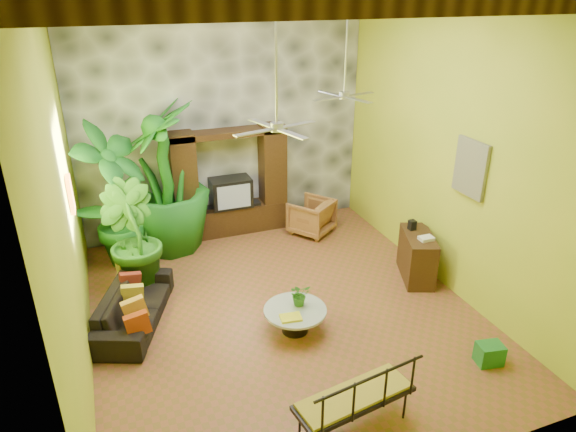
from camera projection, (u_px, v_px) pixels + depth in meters
name	position (u px, v px, depth m)	size (l,w,h in m)	color
ground	(282.00, 308.00, 8.56)	(7.00, 7.00, 0.00)	brown
back_wall	(222.00, 114.00, 10.51)	(6.00, 0.02, 5.00)	#9FB829
left_wall	(61.00, 193.00, 6.56)	(0.02, 7.00, 5.00)	#9FB829
right_wall	(451.00, 145.00, 8.50)	(0.02, 7.00, 5.00)	#9FB829
stone_accent_wall	(223.00, 115.00, 10.46)	(5.98, 0.10, 4.98)	#3E4246
entertainment_center	(230.00, 190.00, 10.84)	(2.40, 0.55, 2.30)	#301D0D
ceiling_fan_front	(277.00, 112.00, 6.76)	(1.28, 1.28, 1.86)	#A8A8AD
ceiling_fan_back	(345.00, 83.00, 8.70)	(1.28, 1.28, 1.86)	#A8A8AD
wall_art_mask	(70.00, 194.00, 7.59)	(0.06, 0.32, 0.55)	#BC8F16
wall_art_painting	(471.00, 168.00, 8.06)	(0.06, 0.70, 0.90)	#26668B
sofa	(134.00, 306.00, 8.10)	(2.03, 0.79, 0.59)	black
wicker_armchair	(311.00, 216.00, 11.03)	(0.81, 0.83, 0.76)	olive
tall_plant_a	(115.00, 197.00, 9.36)	(1.47, 0.99, 2.79)	#1B6821
tall_plant_b	(131.00, 239.00, 8.72)	(1.09, 0.88, 1.98)	#225E18
tall_plant_c	(165.00, 178.00, 9.97)	(1.68, 1.68, 2.99)	#1B661A
coffee_table	(295.00, 317.00, 7.91)	(0.97, 0.97, 0.40)	black
centerpiece_plant	(300.00, 295.00, 7.90)	(0.32, 0.28, 0.35)	#2C6B1C
yellow_tray	(291.00, 318.00, 7.62)	(0.31, 0.22, 0.03)	yellow
iron_bench	(358.00, 397.00, 5.99)	(1.55, 0.76, 0.57)	black
side_console	(417.00, 256.00, 9.31)	(0.48, 1.07, 0.86)	#3E2713
green_bin	(489.00, 354.00, 7.27)	(0.36, 0.27, 0.31)	#217C28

